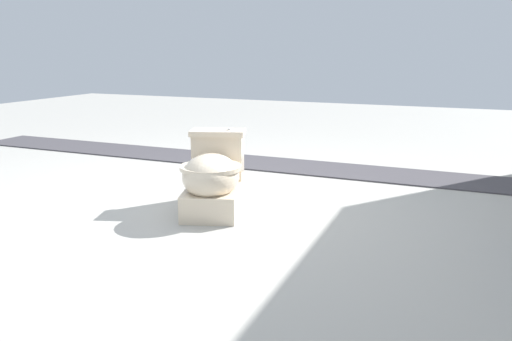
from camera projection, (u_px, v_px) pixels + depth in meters
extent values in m
plane|color=#A8A59E|center=(216.00, 207.00, 3.36)|extent=(14.00, 14.00, 0.00)
cube|color=#423F44|center=(337.00, 170.00, 4.39)|extent=(0.56, 8.00, 0.01)
cube|color=beige|center=(214.00, 198.00, 3.28)|extent=(0.68, 0.51, 0.17)
ellipsoid|color=beige|center=(211.00, 176.00, 3.14)|extent=(0.53, 0.48, 0.28)
cylinder|color=beige|center=(211.00, 167.00, 3.13)|extent=(0.49, 0.49, 0.03)
cube|color=beige|center=(218.00, 157.00, 3.43)|extent=(0.28, 0.38, 0.30)
cube|color=beige|center=(218.00, 132.00, 3.39)|extent=(0.31, 0.41, 0.04)
cylinder|color=silver|center=(229.00, 129.00, 3.38)|extent=(0.02, 0.02, 0.01)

